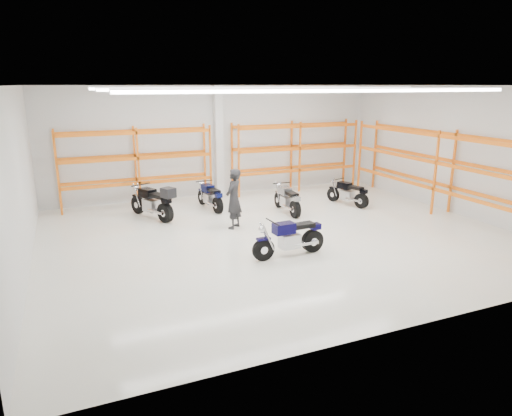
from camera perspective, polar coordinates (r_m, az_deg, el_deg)
name	(u,v)px	position (r m, az deg, el deg)	size (l,w,h in m)	color
ground	(279,235)	(14.21, 2.91, -3.40)	(14.00, 14.00, 0.00)	silver
room_shell	(280,128)	(13.55, 3.05, 9.90)	(14.02, 12.02, 4.51)	silver
motorcycle_main	(292,238)	(12.43, 4.52, -3.79)	(2.16, 0.72, 1.06)	black
motorcycle_back_a	(154,203)	(16.10, -12.61, 0.67)	(1.27, 2.27, 1.23)	black
motorcycle_back_b	(211,197)	(17.08, -5.70, 1.36)	(0.67, 2.02, 0.99)	black
motorcycle_back_c	(288,200)	(16.52, 3.99, 0.97)	(0.69, 2.08, 1.02)	black
motorcycle_back_d	(349,194)	(17.94, 11.54, 1.74)	(0.82, 1.90, 0.96)	black
standing_man	(234,199)	(14.66, -2.80, 1.16)	(0.71, 0.47, 1.96)	black
structural_column	(219,142)	(19.02, -4.70, 8.27)	(0.32, 0.32, 4.50)	white
pallet_racking_back_left	(137,159)	(17.98, -14.71, 5.93)	(5.67, 0.87, 3.00)	orange
pallet_racking_back_right	(296,149)	(20.09, 4.97, 7.30)	(5.67, 0.87, 3.00)	orange
pallet_racking_side	(445,164)	(17.53, 22.54, 5.13)	(0.87, 9.07, 3.00)	orange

